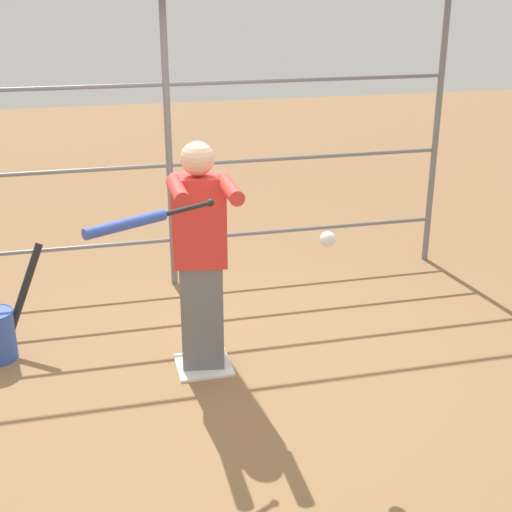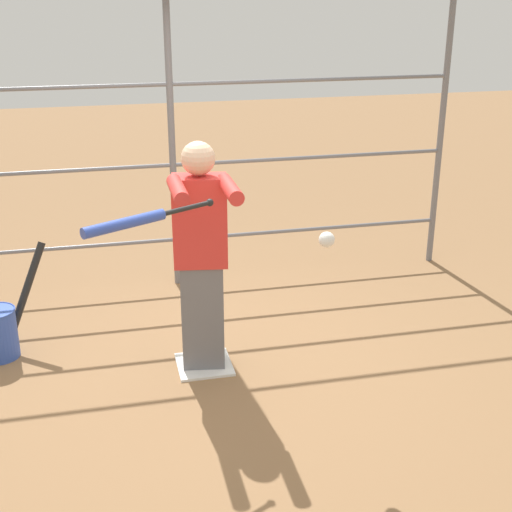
{
  "view_description": "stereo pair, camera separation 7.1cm",
  "coord_description": "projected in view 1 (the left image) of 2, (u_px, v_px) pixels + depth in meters",
  "views": [
    {
      "loc": [
        0.73,
        4.6,
        2.7
      ],
      "look_at": [
        -0.32,
        0.33,
        0.98
      ],
      "focal_mm": 50.0,
      "sensor_mm": 36.0,
      "label": 1
    },
    {
      "loc": [
        0.66,
        4.62,
        2.7
      ],
      "look_at": [
        -0.32,
        0.33,
        0.98
      ],
      "focal_mm": 50.0,
      "sensor_mm": 36.0,
      "label": 2
    }
  ],
  "objects": [
    {
      "name": "ground_plane",
      "position": [
        204.0,
        366.0,
        5.31
      ],
      "size": [
        24.0,
        24.0,
        0.0
      ],
      "primitive_type": "plane",
      "color": "olive"
    },
    {
      "name": "home_plate",
      "position": [
        204.0,
        365.0,
        5.3
      ],
      "size": [
        0.4,
        0.4,
        0.02
      ],
      "color": "white",
      "rests_on": "ground"
    },
    {
      "name": "fence_backstop",
      "position": [
        168.0,
        126.0,
        6.21
      ],
      "size": [
        5.22,
        0.06,
        2.99
      ],
      "color": "slate",
      "rests_on": "ground"
    },
    {
      "name": "softball_in_flight",
      "position": [
        328.0,
        239.0,
        4.25
      ],
      "size": [
        0.1,
        0.1,
        0.1
      ],
      "color": "white"
    },
    {
      "name": "batter",
      "position": [
        201.0,
        252.0,
        4.96
      ],
      "size": [
        0.43,
        0.61,
        1.69
      ],
      "color": "slate",
      "rests_on": "ground"
    },
    {
      "name": "baseball_bat_swinging",
      "position": [
        137.0,
        221.0,
        4.05
      ],
      "size": [
        0.81,
        0.47,
        0.07
      ],
      "color": "black"
    }
  ]
}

